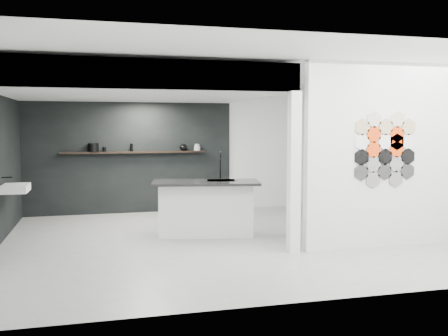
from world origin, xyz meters
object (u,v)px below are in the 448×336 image
partition_panel (380,156)px  bottle_dark (132,147)px  stockpot (93,148)px  glass_vase (197,147)px  kettle (183,147)px  kitchen_island (206,207)px  wall_basin (15,188)px  glass_bowl (197,148)px  utensil_cup (104,149)px

partition_panel → bottle_dark: 5.20m
stockpot → glass_vase: stockpot is taller
kettle → glass_vase: 0.30m
kitchen_island → kettle: size_ratio=11.43×
wall_basin → glass_bowl: 4.00m
glass_bowl → glass_vase: 0.02m
kitchen_island → kettle: bearing=100.3°
partition_panel → kitchen_island: size_ratio=1.49×
kettle → glass_vase: bearing=7.1°
wall_basin → bottle_dark: 2.92m
partition_panel → kitchen_island: (-2.41, 1.40, -0.92)m
stockpot → bottle_dark: stockpot is taller
stockpot → kettle: bearing=0.0°
wall_basin → utensil_cup: bearing=55.3°
kettle → utensil_cup: size_ratio=1.75×
utensil_cup → bottle_dark: bearing=0.0°
glass_vase → utensil_cup: glass_vase is taller
wall_basin → utensil_cup: size_ratio=6.38×
partition_panel → utensil_cup: bearing=136.2°
glass_bowl → utensil_cup: bearing=180.0°
wall_basin → bottle_dark: bearing=46.1°
wall_basin → kitchen_island: size_ratio=0.32×
kitchen_island → kettle: kettle is taller
glass_bowl → glass_vase: size_ratio=0.94×
utensil_cup → kettle: bearing=0.0°
kitchen_island → utensil_cup: (-1.62, 2.47, 0.89)m
bottle_dark → utensil_cup: (-0.56, 0.00, -0.03)m
stockpot → glass_vase: size_ratio=1.49×
kettle → bottle_dark: bearing=-172.9°
wall_basin → kitchen_island: 3.10m
wall_basin → utensil_cup: 2.57m
kitchen_island → utensil_cup: 3.08m
stockpot → glass_vase: (2.18, 0.00, -0.02)m
glass_vase → bottle_dark: bottle_dark is taller
partition_panel → kitchen_island: 2.94m
utensil_cup → partition_panel: bearing=-43.8°
wall_basin → bottle_dark: (1.99, 2.07, 0.55)m
glass_vase → utensil_cup: (-1.96, 0.00, -0.02)m
kettle → kitchen_island: bearing=-83.9°
partition_panel → utensil_cup: size_ratio=29.77×
partition_panel → glass_vase: bearing=118.2°
partition_panel → glass_bowl: (-2.08, 3.87, -0.03)m
wall_basin → utensil_cup: (1.43, 2.07, 0.52)m
partition_panel → stockpot: (-4.25, 3.87, 0.01)m
stockpot → utensil_cup: size_ratio=2.27×
wall_basin → glass_vase: bearing=31.3°
partition_panel → kettle: size_ratio=17.01×
glass_bowl → kitchen_island: bearing=-97.8°
partition_panel → wall_basin: partition_panel is taller
bottle_dark → wall_basin: bearing=-133.9°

